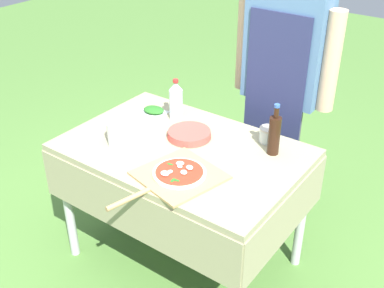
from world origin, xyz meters
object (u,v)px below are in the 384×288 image
at_px(person_cook, 283,75).
at_px(water_bottle, 176,100).
at_px(prep_table, 183,164).
at_px(pizza_on_peel, 177,175).
at_px(herb_container, 154,110).
at_px(sauce_jar, 268,136).
at_px(plate_stack, 189,134).
at_px(oil_bottle, 274,134).
at_px(mixing_tub, 122,133).

height_order(person_cook, water_bottle, person_cook).
xyz_separation_m(prep_table, water_bottle, (-0.23, 0.25, 0.22)).
height_order(prep_table, pizza_on_peel, pizza_on_peel).
height_order(water_bottle, herb_container, water_bottle).
distance_m(herb_container, sauce_jar, 0.72).
bearing_deg(plate_stack, oil_bottle, 15.04).
relative_size(prep_table, oil_bottle, 4.54).
bearing_deg(plate_stack, mixing_tub, -134.31).
bearing_deg(oil_bottle, plate_stack, -164.96).
relative_size(mixing_tub, sauce_jar, 1.63).
bearing_deg(oil_bottle, prep_table, -151.30).
relative_size(water_bottle, herb_container, 1.48).
height_order(prep_table, person_cook, person_cook).
bearing_deg(pizza_on_peel, mixing_tub, -177.82).
height_order(herb_container, sauce_jar, sauce_jar).
relative_size(oil_bottle, mixing_tub, 1.78).
height_order(person_cook, plate_stack, person_cook).
height_order(water_bottle, mixing_tub, water_bottle).
bearing_deg(pizza_on_peel, water_bottle, 141.66).
height_order(oil_bottle, herb_container, oil_bottle).
height_order(herb_container, mixing_tub, mixing_tub).
height_order(pizza_on_peel, mixing_tub, mixing_tub).
bearing_deg(sauce_jar, water_bottle, -172.76).
distance_m(pizza_on_peel, mixing_tub, 0.45).
bearing_deg(prep_table, oil_bottle, 28.70).
bearing_deg(mixing_tub, sauce_jar, 37.11).
bearing_deg(sauce_jar, mixing_tub, -142.89).
relative_size(prep_table, herb_container, 7.68).
xyz_separation_m(person_cook, pizza_on_peel, (-0.06, -0.96, -0.21)).
distance_m(pizza_on_peel, oil_bottle, 0.55).
bearing_deg(pizza_on_peel, plate_stack, 131.42).
xyz_separation_m(prep_table, sauce_jar, (0.33, 0.32, 0.14)).
relative_size(plate_stack, sauce_jar, 2.51).
relative_size(oil_bottle, water_bottle, 1.14).
bearing_deg(person_cook, prep_table, 74.02).
relative_size(water_bottle, mixing_tub, 1.56).
relative_size(pizza_on_peel, plate_stack, 2.55).
xyz_separation_m(pizza_on_peel, plate_stack, (-0.18, 0.35, 0.01)).
distance_m(oil_bottle, plate_stack, 0.47).
bearing_deg(plate_stack, prep_table, -71.84).
bearing_deg(herb_container, sauce_jar, 8.03).
xyz_separation_m(pizza_on_peel, sauce_jar, (0.19, 0.56, 0.02)).
bearing_deg(water_bottle, oil_bottle, -1.71).
bearing_deg(herb_container, oil_bottle, 0.68).
distance_m(prep_table, mixing_tub, 0.37).
bearing_deg(sauce_jar, herb_container, -171.97).
xyz_separation_m(person_cook, sauce_jar, (0.13, -0.40, -0.19)).
distance_m(water_bottle, herb_container, 0.18).
height_order(pizza_on_peel, oil_bottle, oil_bottle).
bearing_deg(herb_container, water_bottle, 11.02).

